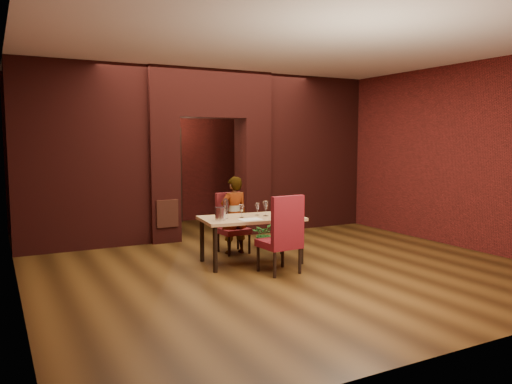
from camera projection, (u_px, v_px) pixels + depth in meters
floor at (258, 257)px, 8.04m from camera, size 8.00×8.00×0.00m
ceiling at (258, 54)px, 7.70m from camera, size 7.00×8.00×0.04m
wall_back at (175, 152)px, 11.38m from camera, size 7.00×0.04×3.20m
wall_front at (475, 172)px, 4.36m from camera, size 7.00×0.04×3.20m
wall_left at (12, 162)px, 6.23m from camera, size 0.04×8.00×3.20m
wall_right at (420, 155)px, 9.50m from camera, size 0.04×8.00×3.20m
pillar_left at (162, 180)px, 9.23m from camera, size 0.55×0.55×2.30m
pillar_right at (253, 176)px, 10.12m from camera, size 0.55×0.55×2.30m
lintel at (209, 94)px, 9.50m from camera, size 2.45×0.55×0.90m
wing_wall_left at (81, 156)px, 8.52m from camera, size 2.28×0.35×3.20m
wing_wall_right at (311, 153)px, 10.73m from camera, size 2.28×0.35×3.20m
vent_panel at (167, 214)px, 9.03m from camera, size 0.40×0.03×0.50m
rear_door at (159, 177)px, 11.20m from camera, size 0.90×0.08×2.10m
rear_door_frame at (160, 177)px, 11.16m from camera, size 1.02×0.04×2.22m
dining_table at (251, 240)px, 7.64m from camera, size 1.60×1.02×0.71m
chair_far at (234, 223)px, 8.29m from camera, size 0.48×0.48×1.00m
chair_near at (279, 234)px, 7.05m from camera, size 0.54×0.54×1.12m
person_seated at (234, 215)px, 8.24m from camera, size 0.47×0.31×1.28m
wine_glass_a at (242, 211)px, 7.54m from camera, size 0.08×0.08×0.20m
wine_glass_b at (257, 209)px, 7.76m from camera, size 0.08×0.08×0.19m
wine_glass_c at (266, 209)px, 7.68m from camera, size 0.09×0.09×0.23m
tasting_sheet at (250, 219)px, 7.35m from camera, size 0.32×0.24×0.00m
wine_bucket at (220, 214)px, 7.25m from camera, size 0.16×0.16×0.19m
water_bottle at (226, 209)px, 7.42m from camera, size 0.07×0.07×0.30m
potted_plant at (264, 234)px, 8.80m from camera, size 0.55×0.54×0.46m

